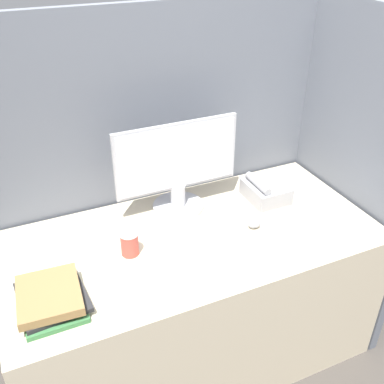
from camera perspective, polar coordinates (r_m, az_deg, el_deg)
The scene contains 10 objects.
cubicle_panel_rear at distance 2.22m, azimuth -4.39°, elevation 2.11°, with size 2.01×0.04×1.61m.
cubicle_panel_right at distance 2.34m, azimuth 18.99°, elevation 1.88°, with size 0.04×0.83×1.61m.
desk at distance 2.18m, azimuth 0.07°, elevation -13.21°, with size 1.61×0.77×0.72m.
monitor at distance 2.02m, azimuth -1.88°, elevation 2.79°, with size 0.58×0.24×0.43m.
keyboard at distance 1.88m, azimuth 1.30°, elevation -6.68°, with size 0.42×0.16×0.02m.
mouse at distance 2.00m, azimuth 7.93°, elevation -4.08°, with size 0.06×0.04×0.03m.
coffee_cup at distance 1.84m, azimuth -7.92°, elevation -6.45°, with size 0.08×0.08×0.11m.
book_stack at distance 1.69m, azimuth -17.49°, elevation -12.67°, with size 0.25×0.28×0.07m.
desk_telephone at distance 2.19m, azimuth 9.28°, elevation 0.14°, with size 0.18×0.21×0.12m.
paper_pile at distance 2.09m, azimuth 16.76°, elevation -3.90°, with size 0.20×0.26×0.01m.
Camera 1 is at (-0.64, -1.02, 1.90)m, focal length 42.00 mm.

